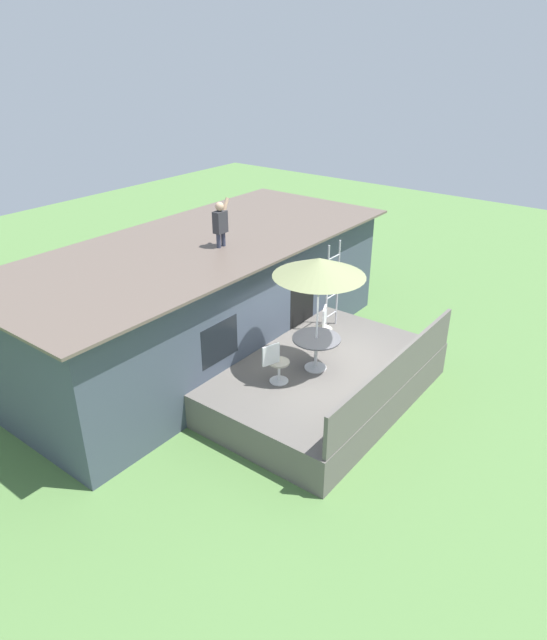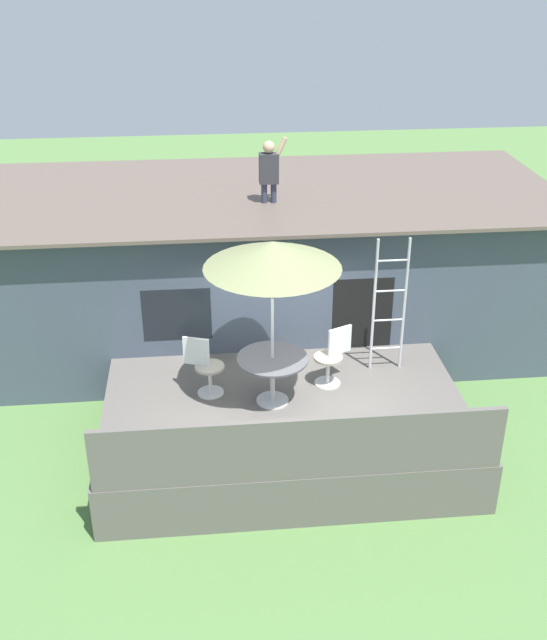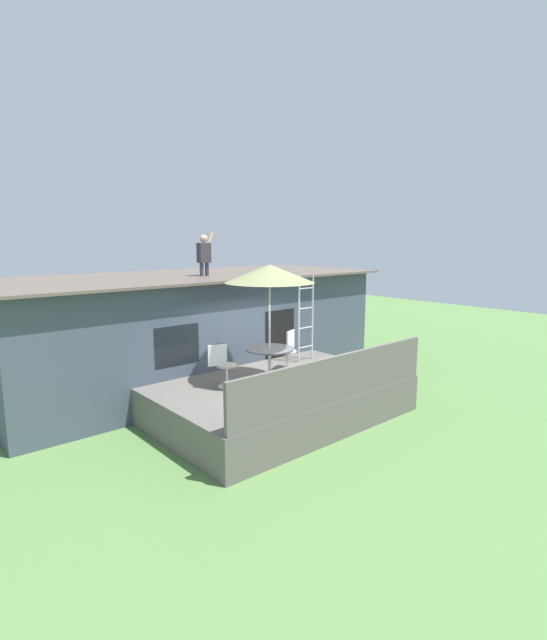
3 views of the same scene
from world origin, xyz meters
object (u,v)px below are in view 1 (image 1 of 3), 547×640
person_figure (220,221)px  patio_chair_right (323,328)px  patio_umbrella (319,267)px  patio_table (316,344)px  step_ladder (332,286)px  patio_chair_left (276,363)px

person_figure → patio_chair_right: (0.72, -2.42, -2.28)m
patio_umbrella → person_figure: (0.23, 2.86, 0.39)m
patio_table → patio_umbrella: (0.00, -0.00, 1.76)m
patio_table → person_figure: person_figure is taller
step_ladder → patio_chair_right: bearing=-158.6°
patio_table → patio_chair_left: 1.04m
patio_table → step_ladder: (1.88, 0.80, 0.51)m
step_ladder → patio_chair_left: size_ratio=2.39×
patio_table → person_figure: 3.58m
person_figure → patio_chair_left: size_ratio=1.21×
patio_table → step_ladder: step_ladder is taller
patio_umbrella → person_figure: 2.89m
patio_umbrella → person_figure: size_ratio=2.29×
step_ladder → patio_chair_right: step_ladder is taller
patio_umbrella → person_figure: bearing=85.3°
patio_table → step_ladder: bearing=23.0°
patio_table → person_figure: (0.23, 2.86, 2.15)m
step_ladder → patio_chair_left: (-2.86, -0.46, -0.64)m
patio_table → patio_chair_right: bearing=24.6°
patio_table → patio_chair_right: 1.06m
person_figure → patio_chair_right: person_figure is taller
person_figure → patio_chair_right: 3.40m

